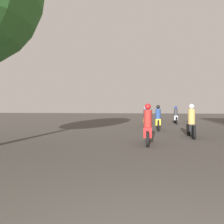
{
  "coord_description": "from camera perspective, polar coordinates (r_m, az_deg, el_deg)",
  "views": [
    {
      "loc": [
        -0.25,
        -1.5,
        1.37
      ],
      "look_at": [
        -3.36,
        16.23,
        1.08
      ],
      "focal_mm": 35.0,
      "sensor_mm": 36.0,
      "label": 1
    }
  ],
  "objects": [
    {
      "name": "motorcycle_orange",
      "position": [
        16.69,
        8.75,
        -1.68
      ],
      "size": [
        0.6,
        2.1,
        1.55
      ],
      "rotation": [
        0.0,
        0.0,
        -0.14
      ],
      "color": "black",
      "rests_on": "ground_plane"
    },
    {
      "name": "motorcycle_yellow",
      "position": [
        13.98,
        11.93,
        -2.1
      ],
      "size": [
        0.6,
        1.94,
        1.59
      ],
      "rotation": [
        0.0,
        0.0,
        0.16
      ],
      "color": "black",
      "rests_on": "ground_plane"
    },
    {
      "name": "motorcycle_red",
      "position": [
        8.56,
        9.32,
        -4.13
      ],
      "size": [
        0.6,
        1.94,
        1.56
      ],
      "rotation": [
        0.0,
        0.0,
        0.09
      ],
      "color": "black",
      "rests_on": "ground_plane"
    },
    {
      "name": "motorcycle_silver",
      "position": [
        20.37,
        16.29,
        -1.17
      ],
      "size": [
        0.6,
        2.03,
        1.58
      ],
      "rotation": [
        0.0,
        0.0,
        0.11
      ],
      "color": "black",
      "rests_on": "ground_plane"
    },
    {
      "name": "motorcycle_green",
      "position": [
        25.53,
        11.96,
        -0.78
      ],
      "size": [
        0.6,
        2.11,
        1.56
      ],
      "rotation": [
        0.0,
        0.0,
        -0.02
      ],
      "color": "black",
      "rests_on": "ground_plane"
    },
    {
      "name": "motorcycle_black",
      "position": [
        10.97,
        19.98,
        -3.0
      ],
      "size": [
        0.6,
        1.91,
        1.58
      ],
      "rotation": [
        0.0,
        0.0,
        -0.09
      ],
      "color": "black",
      "rests_on": "ground_plane"
    }
  ]
}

